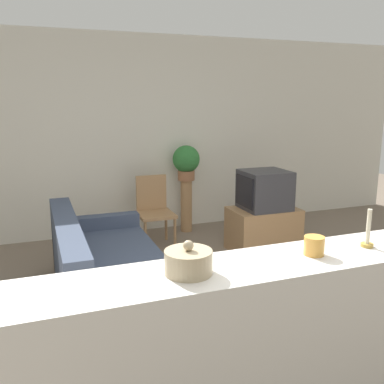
# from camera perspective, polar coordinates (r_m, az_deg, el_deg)

# --- Properties ---
(ground_plane) EXTENTS (14.00, 14.00, 0.00)m
(ground_plane) POSITION_cam_1_polar(r_m,az_deg,el_deg) (3.23, 5.03, -22.59)
(ground_plane) COLOR #756656
(wall_back) EXTENTS (9.00, 0.06, 2.70)m
(wall_back) POSITION_cam_1_polar(r_m,az_deg,el_deg) (5.95, -9.18, 7.39)
(wall_back) COLOR beige
(wall_back) RESTS_ON ground_plane
(couch) EXTENTS (0.94, 1.96, 0.80)m
(couch) POSITION_cam_1_polar(r_m,az_deg,el_deg) (4.06, -11.32, -10.56)
(couch) COLOR #384256
(couch) RESTS_ON ground_plane
(tv_stand) EXTENTS (0.82, 0.54, 0.53)m
(tv_stand) POSITION_cam_1_polar(r_m,az_deg,el_deg) (5.37, 9.48, -4.94)
(tv_stand) COLOR #9E754C
(tv_stand) RESTS_ON ground_plane
(television) EXTENTS (0.55, 0.51, 0.47)m
(television) POSITION_cam_1_polar(r_m,az_deg,el_deg) (5.24, 9.61, 0.29)
(television) COLOR #333338
(television) RESTS_ON tv_stand
(wooden_chair) EXTENTS (0.44, 0.44, 0.89)m
(wooden_chair) POSITION_cam_1_polar(r_m,az_deg,el_deg) (5.48, -5.08, -2.10)
(wooden_chair) COLOR #9E754C
(wooden_chair) RESTS_ON ground_plane
(plant_stand) EXTENTS (0.16, 0.16, 0.74)m
(plant_stand) POSITION_cam_1_polar(r_m,az_deg,el_deg) (6.03, -0.76, -1.84)
(plant_stand) COLOR #9E754C
(plant_stand) RESTS_ON ground_plane
(potted_plant) EXTENTS (0.38, 0.38, 0.48)m
(potted_plant) POSITION_cam_1_polar(r_m,az_deg,el_deg) (5.91, -0.78, 4.15)
(potted_plant) COLOR #8E5B3D
(potted_plant) RESTS_ON plant_stand
(foreground_counter) EXTENTS (2.75, 0.44, 1.03)m
(foreground_counter) POSITION_cam_1_polar(r_m,az_deg,el_deg) (2.52, 11.39, -19.82)
(foreground_counter) COLOR silver
(foreground_counter) RESTS_ON ground_plane
(decorative_bowl) EXTENTS (0.23, 0.23, 0.16)m
(decorative_bowl) POSITION_cam_1_polar(r_m,az_deg,el_deg) (2.05, -0.49, -9.27)
(decorative_bowl) COLOR tan
(decorative_bowl) RESTS_ON foreground_counter
(candle_jar) EXTENTS (0.11, 0.11, 0.10)m
(candle_jar) POSITION_cam_1_polar(r_m,az_deg,el_deg) (2.38, 15.97, -6.89)
(candle_jar) COLOR gold
(candle_jar) RESTS_ON foreground_counter
(candlestick) EXTENTS (0.07, 0.07, 0.22)m
(candlestick) POSITION_cam_1_polar(r_m,az_deg,el_deg) (2.59, 22.39, -5.33)
(candlestick) COLOR #B7933D
(candlestick) RESTS_ON foreground_counter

